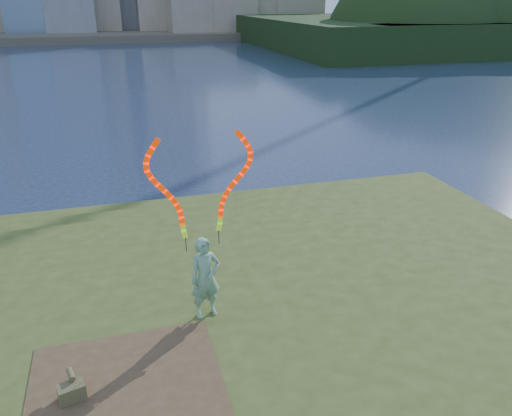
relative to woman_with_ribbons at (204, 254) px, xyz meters
name	(u,v)px	position (x,y,z in m)	size (l,w,h in m)	color
ground	(217,304)	(0.50, 1.44, -2.20)	(320.00, 320.00, 0.00)	#1B2844
grassy_knoll	(241,353)	(0.50, -0.85, -1.86)	(20.00, 18.00, 0.80)	#374619
dirt_patch	(127,388)	(-1.70, -1.76, -1.39)	(3.20, 3.00, 0.02)	#47331E
far_shore	(114,32)	(0.50, 96.44, -1.60)	(320.00, 40.00, 1.20)	#4F4939
wooded_hill	(502,42)	(60.07, 61.40, -2.04)	(78.00, 50.00, 63.00)	black
woman_with_ribbons	(204,254)	(0.00, 0.00, 0.00)	(2.05, 0.61, 4.11)	#1C6639
canvas_bag	(72,391)	(-2.56, -1.75, -1.23)	(0.48, 0.53, 0.40)	#484127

